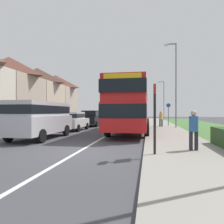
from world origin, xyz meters
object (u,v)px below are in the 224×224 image
(bus_stop_sign, at_px, (155,114))
(cycle_route_sign, at_px, (168,113))
(pedestrian_at_stop, at_px, (194,128))
(parked_car_black, at_px, (92,118))
(parked_car_white, at_px, (73,120))
(street_lamp_mid, at_px, (175,80))
(parked_van_silver, at_px, (41,117))
(street_lamp_far, at_px, (163,98))
(pedestrian_walking_away, at_px, (161,118))
(double_decker_bus, at_px, (131,105))
(parked_car_blue, at_px, (101,117))

(bus_stop_sign, distance_m, cycle_route_sign, 15.63)
(pedestrian_at_stop, relative_size, bus_stop_sign, 0.64)
(parked_car_black, height_order, pedestrian_at_stop, parked_car_black)
(parked_car_white, height_order, street_lamp_mid, street_lamp_mid)
(parked_car_white, xyz_separation_m, street_lamp_mid, (8.92, 3.32, 3.73))
(pedestrian_at_stop, bearing_deg, parked_van_silver, 158.98)
(parked_van_silver, xyz_separation_m, street_lamp_far, (8.97, 25.61, 2.67))
(parked_car_white, distance_m, bus_stop_sign, 11.73)
(parked_van_silver, bearing_deg, pedestrian_at_stop, -21.02)
(parked_van_silver, height_order, parked_car_white, parked_van_silver)
(parked_car_black, bearing_deg, pedestrian_walking_away, -7.41)
(bus_stop_sign, xyz_separation_m, street_lamp_far, (2.36, 29.75, 2.44))
(double_decker_bus, distance_m, bus_stop_sign, 8.90)
(parked_car_blue, distance_m, street_lamp_far, 13.05)
(parked_car_blue, distance_m, bus_stop_sign, 21.92)
(parked_car_white, xyz_separation_m, bus_stop_sign, (6.65, -9.64, 0.66))
(parked_car_blue, height_order, bus_stop_sign, bus_stop_sign)
(pedestrian_walking_away, bearing_deg, parked_van_silver, -127.26)
(parked_car_black, relative_size, street_lamp_mid, 0.56)
(parked_car_white, distance_m, cycle_route_sign, 10.39)
(parked_car_blue, distance_m, street_lamp_mid, 12.51)
(pedestrian_walking_away, distance_m, bus_stop_sign, 14.27)
(pedestrian_at_stop, bearing_deg, street_lamp_mid, 86.37)
(parked_car_white, relative_size, pedestrian_at_stop, 2.36)
(cycle_route_sign, distance_m, street_lamp_mid, 4.09)
(double_decker_bus, relative_size, street_lamp_mid, 1.35)
(parked_car_white, xyz_separation_m, cycle_route_sign, (8.56, 5.87, 0.54))
(parked_car_white, bearing_deg, bus_stop_sign, -55.40)
(parked_van_silver, xyz_separation_m, pedestrian_walking_away, (7.67, 10.09, -0.33))
(street_lamp_mid, bearing_deg, parked_car_blue, 138.63)
(parked_car_blue, relative_size, pedestrian_walking_away, 2.38)
(double_decker_bus, xyz_separation_m, parked_van_silver, (-5.05, -4.61, -0.83))
(pedestrian_walking_away, bearing_deg, pedestrian_at_stop, -88.02)
(bus_stop_sign, bearing_deg, parked_car_black, 113.06)
(double_decker_bus, height_order, parked_van_silver, double_decker_bus)
(parked_car_white, height_order, pedestrian_at_stop, pedestrian_at_stop)
(double_decker_bus, bearing_deg, bus_stop_sign, -79.85)
(parked_car_white, distance_m, street_lamp_mid, 10.22)
(double_decker_bus, xyz_separation_m, street_lamp_mid, (3.84, 4.22, 2.47))
(cycle_route_sign, relative_size, street_lamp_mid, 0.31)
(pedestrian_walking_away, bearing_deg, parked_car_black, 172.59)
(double_decker_bus, height_order, street_lamp_far, street_lamp_far)
(parked_car_blue, bearing_deg, pedestrian_at_stop, -67.53)
(bus_stop_sign, relative_size, street_lamp_far, 0.38)
(double_decker_bus, bearing_deg, parked_car_black, 127.22)
(street_lamp_mid, bearing_deg, parked_van_silver, -135.19)
(parked_car_white, xyz_separation_m, pedestrian_walking_away, (7.71, 4.58, 0.09))
(parked_car_black, relative_size, street_lamp_far, 0.67)
(parked_car_blue, distance_m, cycle_route_sign, 10.15)
(double_decker_bus, distance_m, street_lamp_mid, 6.21)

